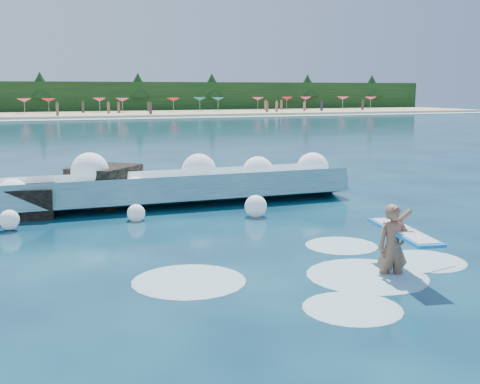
{
  "coord_description": "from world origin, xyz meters",
  "views": [
    {
      "loc": [
        -3.93,
        -12.29,
        3.82
      ],
      "look_at": [
        1.5,
        2.0,
        1.2
      ],
      "focal_mm": 45.0,
      "sensor_mm": 36.0,
      "label": 1
    }
  ],
  "objects": [
    {
      "name": "beach",
      "position": [
        0.0,
        78.0,
        0.2
      ],
      "size": [
        140.0,
        20.0,
        0.4
      ],
      "primitive_type": "cube",
      "color": "tan",
      "rests_on": "ground"
    },
    {
      "name": "wave_spray",
      "position": [
        -0.7,
        7.14,
        0.9
      ],
      "size": [
        15.71,
        4.18,
        1.85
      ],
      "color": "white",
      "rests_on": "ground"
    },
    {
      "name": "surfer_with_board",
      "position": [
        3.32,
        -2.21,
        0.67
      ],
      "size": [
        1.17,
        2.98,
        1.82
      ],
      "color": "#946145",
      "rests_on": "ground"
    },
    {
      "name": "treeline",
      "position": [
        0.0,
        88.0,
        2.5
      ],
      "size": [
        140.0,
        4.0,
        5.0
      ],
      "primitive_type": "cube",
      "color": "black",
      "rests_on": "ground"
    },
    {
      "name": "rock_cluster",
      "position": [
        -4.17,
        7.54,
        0.48
      ],
      "size": [
        8.63,
        3.44,
        1.5
      ],
      "color": "black",
      "rests_on": "ground"
    },
    {
      "name": "beach_umbrellas",
      "position": [
        0.07,
        79.89,
        2.25
      ],
      "size": [
        111.92,
        6.16,
        0.5
      ],
      "color": "#ED4569",
      "rests_on": "ground"
    },
    {
      "name": "wet_band",
      "position": [
        0.0,
        67.0,
        0.04
      ],
      "size": [
        140.0,
        5.0,
        0.08
      ],
      "primitive_type": "cube",
      "color": "silver",
      "rests_on": "ground"
    },
    {
      "name": "breaking_wave",
      "position": [
        -0.99,
        7.3,
        0.49
      ],
      "size": [
        16.18,
        2.6,
        1.39
      ],
      "color": "teal",
      "rests_on": "ground"
    },
    {
      "name": "surf_foam",
      "position": [
        2.33,
        -1.7,
        0.0
      ],
      "size": [
        9.18,
        5.66,
        0.13
      ],
      "color": "silver",
      "rests_on": "ground"
    },
    {
      "name": "ground",
      "position": [
        0.0,
        0.0,
        0.0
      ],
      "size": [
        200.0,
        200.0,
        0.0
      ],
      "primitive_type": "plane",
      "color": "#072039",
      "rests_on": "ground"
    },
    {
      "name": "beachgoers",
      "position": [
        -4.73,
        75.14,
        1.13
      ],
      "size": [
        106.79,
        13.69,
        1.94
      ],
      "color": "#3F332D",
      "rests_on": "ground"
    }
  ]
}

